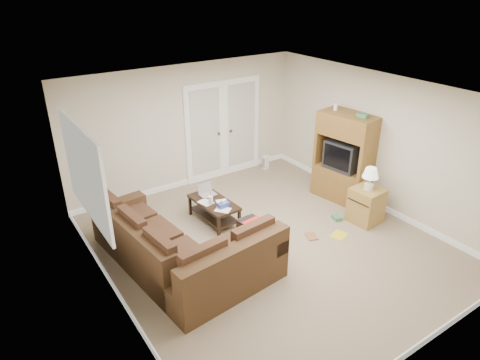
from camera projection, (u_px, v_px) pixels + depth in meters
floor at (268, 244)px, 7.05m from camera, size 5.50×5.50×0.00m
ceiling at (273, 95)px, 5.96m from camera, size 5.00×5.50×0.02m
wall_left at (109, 224)px, 5.25m from camera, size 0.02×5.50×2.50m
wall_right at (379, 143)px, 7.76m from camera, size 0.02×5.50×2.50m
wall_back at (187, 127)px, 8.56m from camera, size 5.00×0.02×2.50m
wall_front at (431, 268)px, 4.45m from camera, size 5.00×0.02×2.50m
baseboards at (268, 241)px, 7.03m from camera, size 5.00×5.50×0.10m
french_doors at (224, 130)px, 9.06m from camera, size 1.80×0.05×2.13m
window_left at (85, 173)px, 5.89m from camera, size 0.05×1.92×1.42m
sectional_sofa at (180, 253)px, 6.25m from camera, size 2.11×2.82×0.85m
coffee_table at (214, 210)px, 7.61m from camera, size 0.55×1.03×0.69m
tv_armoire at (345, 157)px, 8.15m from camera, size 0.75×1.15×1.85m
side_cabinet at (366, 203)px, 7.55m from camera, size 0.53×0.53×1.05m
space_heater at (266, 162)px, 9.72m from camera, size 0.14×0.13×0.31m
floor_magazine at (339, 235)px, 7.28m from camera, size 0.35×0.31×0.01m
floor_greenbox at (337, 218)px, 7.74m from camera, size 0.18×0.21×0.07m
floor_book at (306, 237)px, 7.22m from camera, size 0.25×0.29×0.02m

